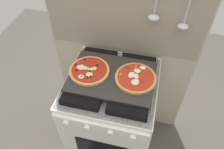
{
  "coord_description": "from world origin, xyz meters",
  "views": [
    {
      "loc": [
        0.22,
        -0.92,
        1.93
      ],
      "look_at": [
        0.0,
        0.0,
        0.93
      ],
      "focal_mm": 34.99,
      "sensor_mm": 36.0,
      "label": 1
    }
  ],
  "objects": [
    {
      "name": "stove",
      "position": [
        -0.0,
        -0.0,
        0.45
      ],
      "size": [
        0.6,
        0.64,
        0.9
      ],
      "color": "white",
      "rests_on": "ground_plane"
    },
    {
      "name": "ground_plane",
      "position": [
        0.0,
        0.0,
        0.0
      ],
      "size": [
        4.0,
        4.0,
        0.0
      ],
      "primitive_type": "plane",
      "color": "#4C4742"
    },
    {
      "name": "pizza_right",
      "position": [
        0.15,
        0.01,
        0.93
      ],
      "size": [
        0.26,
        0.26,
        0.03
      ],
      "color": "tan",
      "rests_on": "baking_tray"
    },
    {
      "name": "kitchen_backsplash",
      "position": [
        0.0,
        0.33,
        0.79
      ],
      "size": [
        1.1,
        0.09,
        1.55
      ],
      "color": "#B2A893",
      "rests_on": "ground_plane"
    },
    {
      "name": "baking_tray",
      "position": [
        0.0,
        0.0,
        0.91
      ],
      "size": [
        0.54,
        0.38,
        0.02
      ],
      "primitive_type": "cube",
      "color": "#2D2826",
      "rests_on": "stove"
    },
    {
      "name": "pizza_left",
      "position": [
        -0.15,
        -0.0,
        0.93
      ],
      "size": [
        0.26,
        0.26,
        0.03
      ],
      "color": "tan",
      "rests_on": "baking_tray"
    }
  ]
}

